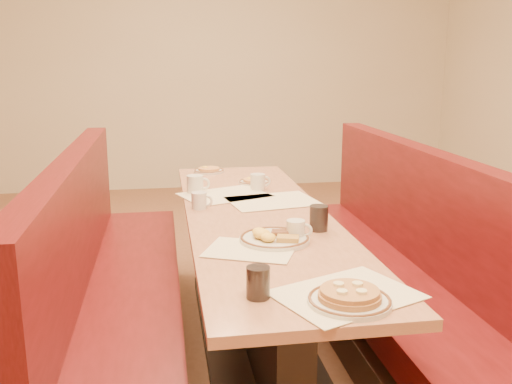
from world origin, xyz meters
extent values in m
plane|color=#9E6647|center=(0.00, 0.00, 0.00)|extent=(8.00, 8.00, 0.00)
cube|color=beige|center=(0.00, 4.00, 1.40)|extent=(6.00, 0.04, 2.80)
cube|color=black|center=(0.00, 0.00, 0.03)|extent=(0.55, 1.88, 0.06)
cube|color=black|center=(0.00, 0.00, 0.35)|extent=(0.15, 1.75, 0.71)
cube|color=tan|center=(0.00, 0.00, 0.73)|extent=(0.70, 2.50, 0.04)
cube|color=#4C3326|center=(-0.68, 0.00, 0.10)|extent=(0.55, 2.50, 0.20)
cube|color=maroon|center=(-0.68, 0.00, 0.37)|extent=(0.55, 2.50, 0.16)
cube|color=maroon|center=(-0.89, 0.00, 0.75)|extent=(0.12, 2.50, 0.60)
cube|color=#4C3326|center=(0.68, 0.00, 0.10)|extent=(0.55, 2.50, 0.20)
cube|color=maroon|center=(0.68, 0.00, 0.37)|extent=(0.55, 2.50, 0.16)
cube|color=maroon|center=(0.89, 0.00, 0.75)|extent=(0.12, 2.50, 0.60)
cube|color=#FFF6C7|center=(-0.12, -0.54, 0.75)|extent=(0.42, 0.38, 0.00)
cube|color=#FFF6C7|center=(0.12, -1.03, 0.75)|extent=(0.53, 0.47, 0.00)
cube|color=#FFF6C7|center=(-0.12, 0.41, 0.75)|extent=(0.55, 0.49, 0.00)
cube|color=#FFF6C7|center=(0.12, 0.23, 0.75)|extent=(0.51, 0.42, 0.00)
cylinder|color=silver|center=(0.11, -1.10, 0.76)|extent=(0.27, 0.27, 0.02)
torus|color=brown|center=(0.11, -1.10, 0.77)|extent=(0.26, 0.26, 0.01)
cylinder|color=#BE7D44|center=(0.11, -1.10, 0.78)|extent=(0.20, 0.20, 0.02)
cylinder|color=#BE7D44|center=(0.11, -1.10, 0.79)|extent=(0.19, 0.19, 0.02)
cylinder|color=beige|center=(0.14, -1.07, 0.81)|extent=(0.03, 0.03, 0.01)
cylinder|color=beige|center=(0.08, -1.07, 0.81)|extent=(0.03, 0.03, 0.01)
cylinder|color=beige|center=(0.08, -1.13, 0.81)|extent=(0.03, 0.03, 0.01)
cylinder|color=beige|center=(0.14, -1.13, 0.81)|extent=(0.03, 0.03, 0.01)
cylinder|color=silver|center=(0.00, -0.44, 0.76)|extent=(0.30, 0.30, 0.02)
torus|color=brown|center=(0.00, -0.44, 0.77)|extent=(0.29, 0.29, 0.01)
ellipsoid|color=yellow|center=(-0.06, -0.45, 0.79)|extent=(0.07, 0.07, 0.04)
ellipsoid|color=yellow|center=(-0.04, -0.50, 0.79)|extent=(0.06, 0.06, 0.04)
ellipsoid|color=yellow|center=(-0.06, -0.41, 0.79)|extent=(0.06, 0.06, 0.03)
cylinder|color=brown|center=(0.04, -0.44, 0.78)|extent=(0.11, 0.03, 0.02)
cylinder|color=brown|center=(0.05, -0.41, 0.78)|extent=(0.11, 0.03, 0.02)
cube|color=gold|center=(0.04, -0.50, 0.78)|extent=(0.10, 0.09, 0.02)
cylinder|color=silver|center=(0.09, 0.70, 0.76)|extent=(0.19, 0.19, 0.01)
torus|color=brown|center=(0.09, 0.70, 0.76)|extent=(0.19, 0.19, 0.01)
cylinder|color=#E9A052|center=(0.09, 0.70, 0.77)|extent=(0.14, 0.14, 0.01)
ellipsoid|color=yellow|center=(0.07, 0.71, 0.78)|extent=(0.04, 0.04, 0.02)
cylinder|color=silver|center=(-0.15, 1.10, 0.76)|extent=(0.21, 0.21, 0.02)
torus|color=brown|center=(-0.15, 1.10, 0.77)|extent=(0.20, 0.20, 0.01)
cylinder|color=#E9A052|center=(-0.15, 1.10, 0.77)|extent=(0.14, 0.14, 0.02)
ellipsoid|color=yellow|center=(-0.18, 1.12, 0.78)|extent=(0.04, 0.04, 0.02)
cylinder|color=silver|center=(0.09, -0.43, 0.79)|extent=(0.08, 0.08, 0.08)
torus|color=silver|center=(0.13, -0.44, 0.79)|extent=(0.06, 0.03, 0.06)
cylinder|color=black|center=(0.09, -0.43, 0.83)|extent=(0.07, 0.07, 0.01)
cylinder|color=silver|center=(-0.28, 0.15, 0.79)|extent=(0.08, 0.08, 0.09)
torus|color=silver|center=(-0.24, 0.14, 0.79)|extent=(0.06, 0.03, 0.06)
cylinder|color=black|center=(-0.28, 0.15, 0.83)|extent=(0.07, 0.07, 0.01)
cylinder|color=silver|center=(0.09, 0.53, 0.80)|extent=(0.09, 0.09, 0.09)
torus|color=silver|center=(0.14, 0.54, 0.80)|extent=(0.07, 0.02, 0.07)
cylinder|color=black|center=(0.09, 0.53, 0.84)|extent=(0.07, 0.07, 0.01)
cylinder|color=silver|center=(-0.28, 0.51, 0.80)|extent=(0.10, 0.10, 0.10)
torus|color=silver|center=(-0.23, 0.51, 0.80)|extent=(0.07, 0.02, 0.07)
cylinder|color=black|center=(-0.28, 0.51, 0.85)|extent=(0.08, 0.08, 0.01)
cylinder|color=black|center=(-0.17, -1.01, 0.80)|extent=(0.07, 0.07, 0.10)
cylinder|color=silver|center=(-0.17, -1.01, 0.80)|extent=(0.08, 0.08, 0.11)
cylinder|color=black|center=(0.22, -0.32, 0.81)|extent=(0.08, 0.08, 0.11)
cylinder|color=silver|center=(0.22, -0.32, 0.81)|extent=(0.08, 0.08, 0.11)
camera|label=1|loc=(-0.45, -2.70, 1.51)|focal=40.00mm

